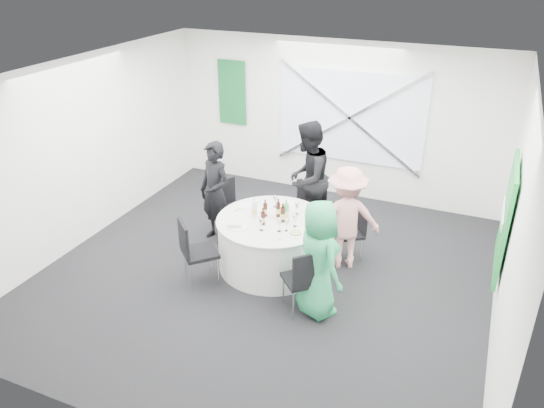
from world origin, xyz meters
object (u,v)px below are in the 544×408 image
at_px(banquet_table, 272,243).
at_px(chair_front_left, 193,248).
at_px(chair_back, 305,205).
at_px(person_woman_pink, 346,218).
at_px(chair_back_right, 354,228).
at_px(clear_water_bottle, 254,210).
at_px(person_man_back_left, 215,193).
at_px(person_man_back, 307,179).
at_px(person_woman_green, 318,259).
at_px(chair_back_left, 228,203).
at_px(chair_front_right, 304,277).
at_px(green_water_bottle, 286,212).

height_order(banquet_table, chair_front_left, chair_front_left).
distance_m(banquet_table, chair_back, 1.15).
xyz_separation_m(banquet_table, person_woman_pink, (0.94, 0.44, 0.38)).
xyz_separation_m(banquet_table, chair_back_right, (1.01, 0.69, 0.11)).
xyz_separation_m(chair_front_left, clear_water_bottle, (0.54, 0.78, 0.32)).
distance_m(person_man_back_left, person_man_back, 1.45).
relative_size(person_woman_green, clear_water_bottle, 4.99).
bearing_deg(person_man_back, chair_back_right, 65.24).
bearing_deg(chair_back, person_woman_green, -61.78).
height_order(chair_back_left, person_woman_green, person_woman_green).
bearing_deg(chair_front_right, green_water_bottle, -99.46).
height_order(banquet_table, person_man_back_left, person_man_back_left).
distance_m(chair_front_left, person_woman_pink, 2.15).
bearing_deg(green_water_bottle, chair_front_left, -137.98).
relative_size(person_man_back, green_water_bottle, 5.97).
height_order(chair_front_right, green_water_bottle, green_water_bottle).
relative_size(chair_front_right, chair_front_left, 0.95).
height_order(chair_back_left, chair_back_right, chair_back_left).
bearing_deg(chair_front_right, person_woman_green, 171.46).
distance_m(chair_front_right, green_water_bottle, 1.14).
bearing_deg(green_water_bottle, chair_front_right, -56.39).
xyz_separation_m(chair_back_right, clear_water_bottle, (-1.26, -0.73, 0.39)).
bearing_deg(chair_front_left, chair_front_right, -136.90).
distance_m(chair_back_left, chair_back_right, 2.05).
distance_m(green_water_bottle, clear_water_bottle, 0.45).
relative_size(chair_back, person_man_back, 0.45).
distance_m(chair_back, person_woman_green, 2.09).
distance_m(chair_back_left, person_woman_green, 2.44).
bearing_deg(person_woman_green, chair_back, -26.93).
height_order(chair_front_left, person_man_back_left, person_man_back_left).
distance_m(person_woman_green, clear_water_bottle, 1.38).
xyz_separation_m(chair_front_right, person_man_back_left, (-1.90, 1.23, 0.27)).
bearing_deg(chair_back_right, clear_water_bottle, -94.37).
distance_m(chair_front_left, green_water_bottle, 1.35).
bearing_deg(chair_front_left, person_woman_pink, -99.92).
relative_size(chair_back, person_man_back_left, 0.52).
relative_size(banquet_table, person_woman_pink, 1.02).
xyz_separation_m(chair_back_right, person_woman_pink, (-0.07, -0.25, 0.27)).
xyz_separation_m(banquet_table, person_man_back_left, (-1.11, 0.39, 0.42)).
bearing_deg(person_man_back, chair_back_left, -60.51).
bearing_deg(person_man_back_left, person_woman_pink, 20.82).
height_order(banquet_table, person_man_back, person_man_back).
height_order(chair_back_left, green_water_bottle, green_water_bottle).
distance_m(banquet_table, person_woman_green, 1.26).
bearing_deg(person_man_back, person_woman_green, 27.61).
distance_m(banquet_table, person_woman_pink, 1.11).
bearing_deg(green_water_bottle, chair_back_left, 153.93).
bearing_deg(chair_back, person_man_back_left, -143.69).
xyz_separation_m(chair_front_left, person_woman_pink, (1.73, 1.26, 0.20)).
xyz_separation_m(chair_back_left, green_water_bottle, (1.23, -0.60, 0.36)).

